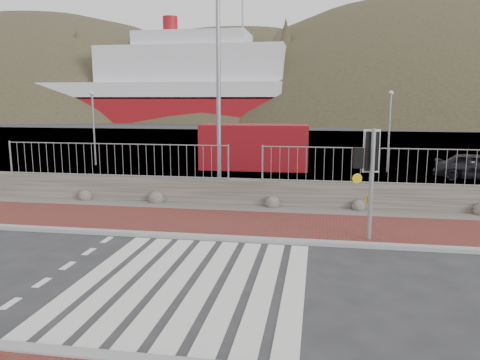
% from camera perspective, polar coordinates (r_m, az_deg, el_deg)
% --- Properties ---
extents(ground, '(220.00, 220.00, 0.00)m').
position_cam_1_polar(ground, '(9.81, -6.03, -12.38)').
color(ground, '#28282B').
rests_on(ground, ground).
extents(sidewalk_far, '(40.00, 3.00, 0.08)m').
position_cam_1_polar(sidewalk_far, '(13.96, -1.07, -5.37)').
color(sidewalk_far, brown).
rests_on(sidewalk_far, ground).
extents(kerb_far, '(40.00, 0.25, 0.12)m').
position_cam_1_polar(kerb_far, '(12.54, -2.34, -7.09)').
color(kerb_far, gray).
rests_on(kerb_far, ground).
extents(zebra_crossing, '(4.62, 5.60, 0.01)m').
position_cam_1_polar(zebra_crossing, '(9.81, -6.03, -12.35)').
color(zebra_crossing, silver).
rests_on(zebra_crossing, ground).
extents(gravel_strip, '(40.00, 1.50, 0.06)m').
position_cam_1_polar(gravel_strip, '(15.87, 0.26, -3.54)').
color(gravel_strip, '#59544C').
rests_on(gravel_strip, ground).
extents(stone_wall, '(40.00, 0.60, 0.90)m').
position_cam_1_polar(stone_wall, '(16.55, 0.71, -1.49)').
color(stone_wall, '#4D473F').
rests_on(stone_wall, ground).
extents(railing, '(18.07, 0.07, 1.22)m').
position_cam_1_polar(railing, '(16.19, 0.64, 3.17)').
color(railing, gray).
rests_on(railing, stone_wall).
extents(quay, '(120.00, 40.00, 0.50)m').
position_cam_1_polar(quay, '(36.91, 5.66, 4.04)').
color(quay, '#4C4C4F').
rests_on(quay, ground).
extents(water, '(220.00, 50.00, 0.05)m').
position_cam_1_polar(water, '(71.78, 7.61, 6.80)').
color(water, '#3F4C54').
rests_on(water, ground).
extents(ferry, '(50.00, 16.00, 20.00)m').
position_cam_1_polar(ferry, '(81.32, -10.12, 10.86)').
color(ferry, maroon).
rests_on(ferry, ground).
extents(hills_backdrop, '(254.00, 90.00, 100.00)m').
position_cam_1_polar(hills_backdrop, '(100.36, 11.70, -5.83)').
color(hills_backdrop, '#2C2F1C').
rests_on(hills_backdrop, ground).
extents(traffic_signal_far, '(0.72, 0.33, 2.96)m').
position_cam_1_polar(traffic_signal_far, '(12.39, 15.66, 2.26)').
color(traffic_signal_far, gray).
rests_on(traffic_signal_far, ground).
extents(streetlight, '(1.90, 0.55, 9.03)m').
position_cam_1_polar(streetlight, '(17.28, -2.13, 14.41)').
color(streetlight, gray).
rests_on(streetlight, ground).
extents(shipping_container, '(5.72, 2.46, 2.37)m').
position_cam_1_polar(shipping_container, '(25.16, 1.82, 4.09)').
color(shipping_container, maroon).
rests_on(shipping_container, ground).
extents(car_a, '(4.01, 2.56, 1.27)m').
position_cam_1_polar(car_a, '(24.06, 26.98, 1.44)').
color(car_a, black).
rests_on(car_a, ground).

